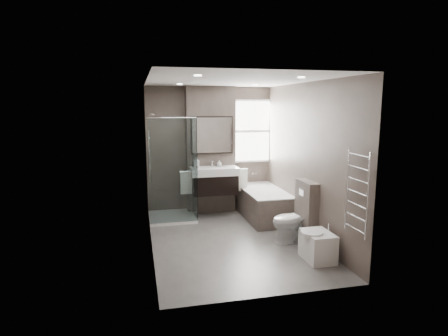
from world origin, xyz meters
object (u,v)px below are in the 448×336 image
object	(u,v)px
vanity	(214,180)
bathtub	(263,202)
toilet	(293,220)
bidet	(317,245)

from	to	relation	value
vanity	bathtub	distance (m)	1.07
vanity	toilet	xyz separation A→B (m)	(0.97, -1.70, -0.38)
vanity	bidet	distance (m)	2.73
toilet	bidet	distance (m)	0.80
vanity	bidet	bearing A→B (deg)	-67.76
bathtub	toilet	world-z (taller)	toilet
vanity	bidet	world-z (taller)	vanity
vanity	bathtub	size ratio (longest dim) A/B	0.59
bidet	vanity	bearing A→B (deg)	112.24
toilet	vanity	bearing A→B (deg)	-160.55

